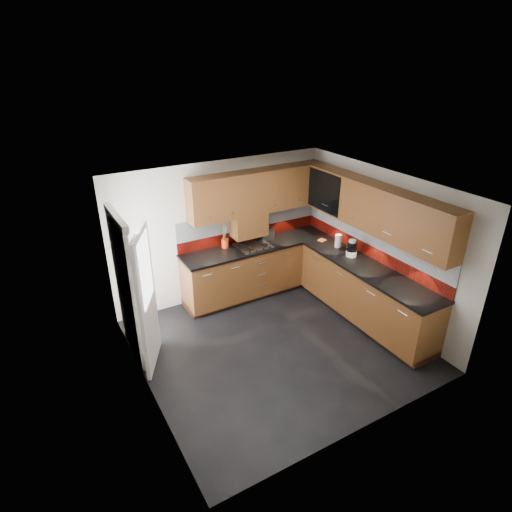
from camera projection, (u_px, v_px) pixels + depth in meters
room at (279, 255)px, 5.70m from camera, size 4.00×3.80×2.64m
base_cabinets at (307, 282)px, 7.20m from camera, size 2.70×3.20×0.95m
countertop at (309, 257)px, 6.98m from camera, size 2.72×3.22×0.04m
backsplash at (313, 233)px, 7.13m from camera, size 2.70×3.20×0.54m
upper_cabinets at (318, 200)px, 6.72m from camera, size 2.50×3.20×0.72m
extractor_hood at (249, 225)px, 7.28m from camera, size 0.60×0.33×0.40m
glass_cabinet at (331, 189)px, 7.14m from camera, size 0.32×0.80×0.66m
back_door at (135, 294)px, 5.69m from camera, size 0.42×1.19×2.04m
gas_hob at (254, 245)px, 7.29m from camera, size 0.56×0.49×0.04m
utensil_pot at (225, 242)px, 7.22m from camera, size 0.12×0.12×0.43m
toaster at (266, 234)px, 7.54m from camera, size 0.27×0.18×0.19m
food_processor at (352, 249)px, 6.89m from camera, size 0.17×0.17×0.28m
paper_towel at (338, 241)px, 7.23m from camera, size 0.11×0.11×0.22m
orange_cloth at (322, 240)px, 7.51m from camera, size 0.16×0.15×0.01m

